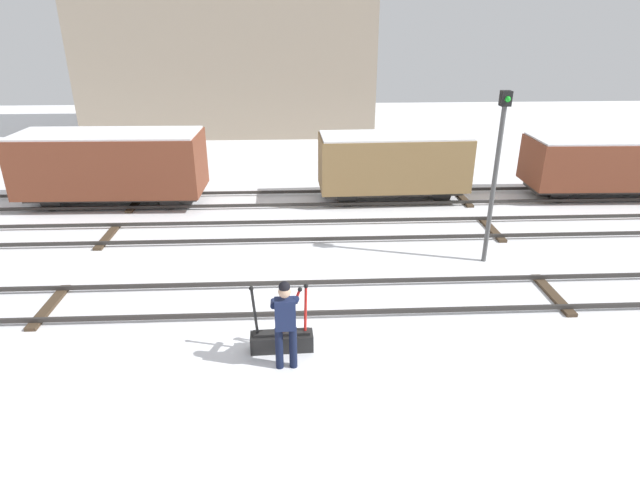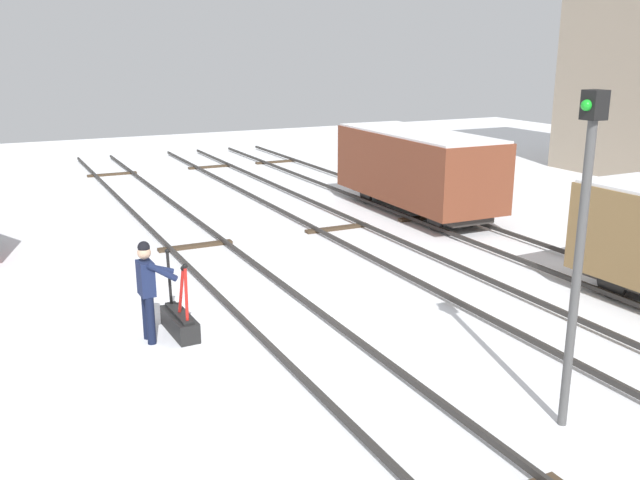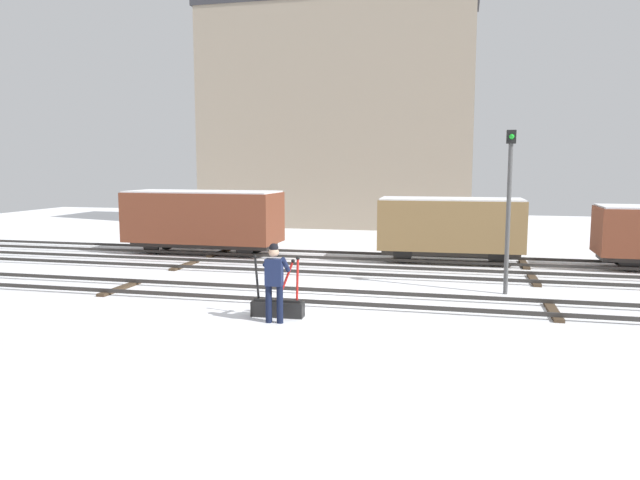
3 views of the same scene
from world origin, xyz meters
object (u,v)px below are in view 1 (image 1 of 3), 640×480
at_px(freight_car_near_switch, 608,163).
at_px(rail_worker, 285,319).
at_px(freight_car_back_track, 111,164).
at_px(freight_car_mid_siding, 393,163).
at_px(switch_lever_frame, 282,339).
at_px(signal_post, 497,164).

bearing_deg(freight_car_near_switch, rail_worker, -138.83).
bearing_deg(rail_worker, freight_car_back_track, 120.07).
height_order(rail_worker, freight_car_back_track, freight_car_back_track).
distance_m(freight_car_mid_siding, freight_car_back_track, 9.76).
height_order(switch_lever_frame, signal_post, signal_post).
relative_size(rail_worker, freight_car_back_track, 0.29).
distance_m(switch_lever_frame, rail_worker, 0.96).
relative_size(switch_lever_frame, freight_car_near_switch, 0.26).
bearing_deg(freight_car_back_track, freight_car_near_switch, 1.02).
relative_size(signal_post, freight_car_near_switch, 0.79).
bearing_deg(signal_post, rail_worker, -140.42).
height_order(freight_car_mid_siding, freight_car_near_switch, freight_car_mid_siding).
xyz_separation_m(signal_post, freight_car_near_switch, (6.15, 5.20, -1.43)).
xyz_separation_m(switch_lever_frame, freight_car_near_switch, (11.55, 9.05, 1.03)).
distance_m(signal_post, freight_car_mid_siding, 5.61).
distance_m(switch_lever_frame, freight_car_back_track, 10.92).
height_order(switch_lever_frame, freight_car_near_switch, freight_car_near_switch).
distance_m(rail_worker, freight_car_back_track, 11.36).
relative_size(freight_car_mid_siding, freight_car_near_switch, 0.92).
xyz_separation_m(freight_car_mid_siding, freight_car_back_track, (-9.76, -0.00, 0.09)).
height_order(freight_car_mid_siding, freight_car_back_track, freight_car_back_track).
height_order(switch_lever_frame, rail_worker, rail_worker).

